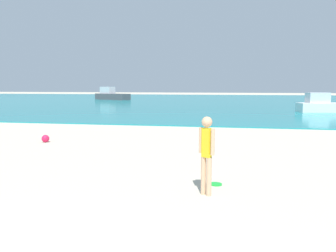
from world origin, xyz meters
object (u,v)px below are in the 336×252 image
at_px(frisbee, 216,184).
at_px(boat_far, 111,95).
at_px(person_standing, 207,151).
at_px(beach_ball, 45,139).
at_px(boat_near, 325,105).

xyz_separation_m(frisbee, boat_far, (-17.48, 40.82, 0.74)).
height_order(person_standing, beach_ball, person_standing).
xyz_separation_m(person_standing, beach_ball, (-6.76, 5.20, -0.79)).
height_order(boat_near, boat_far, boat_far).
bearing_deg(boat_far, frisbee, -41.95).
height_order(boat_near, beach_ball, boat_near).
distance_m(frisbee, boat_near, 23.16).
bearing_deg(person_standing, boat_near, -77.68).
distance_m(person_standing, boat_far, 45.02).
bearing_deg(boat_far, beach_ball, -48.98).
height_order(person_standing, frisbee, person_standing).
xyz_separation_m(person_standing, frisbee, (0.18, 0.75, -0.92)).
relative_size(boat_far, beach_ball, 20.33).
height_order(frisbee, beach_ball, beach_ball).
bearing_deg(beach_ball, person_standing, -37.53).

